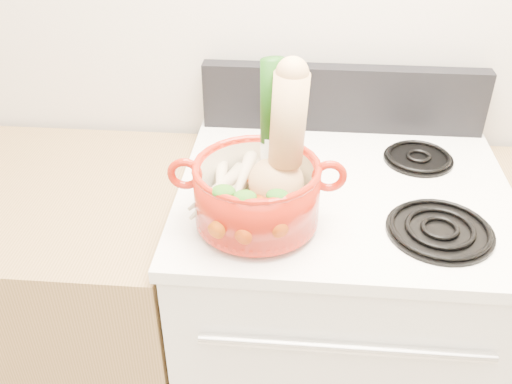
# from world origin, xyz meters

# --- Properties ---
(stove_body) EXTENTS (0.76, 0.65, 0.92)m
(stove_body) POSITION_xyz_m (0.00, 1.40, 0.46)
(stove_body) COLOR white
(stove_body) RESTS_ON floor
(cooktop) EXTENTS (0.78, 0.67, 0.03)m
(cooktop) POSITION_xyz_m (0.00, 1.40, 0.93)
(cooktop) COLOR white
(cooktop) RESTS_ON stove_body
(control_backsplash) EXTENTS (0.76, 0.05, 0.18)m
(control_backsplash) POSITION_xyz_m (0.00, 1.70, 1.04)
(control_backsplash) COLOR black
(control_backsplash) RESTS_ON cooktop
(oven_handle) EXTENTS (0.60, 0.02, 0.02)m
(oven_handle) POSITION_xyz_m (0.00, 1.06, 0.78)
(oven_handle) COLOR silver
(oven_handle) RESTS_ON stove_body
(burner_front_left) EXTENTS (0.22, 0.22, 0.02)m
(burner_front_left) POSITION_xyz_m (-0.19, 1.24, 0.96)
(burner_front_left) COLOR black
(burner_front_left) RESTS_ON cooktop
(burner_front_right) EXTENTS (0.22, 0.22, 0.02)m
(burner_front_right) POSITION_xyz_m (0.19, 1.24, 0.96)
(burner_front_right) COLOR black
(burner_front_right) RESTS_ON cooktop
(burner_back_left) EXTENTS (0.17, 0.17, 0.02)m
(burner_back_left) POSITION_xyz_m (-0.19, 1.54, 0.96)
(burner_back_left) COLOR black
(burner_back_left) RESTS_ON cooktop
(burner_back_right) EXTENTS (0.17, 0.17, 0.02)m
(burner_back_right) POSITION_xyz_m (0.19, 1.54, 0.96)
(burner_back_right) COLOR black
(burner_back_right) RESTS_ON cooktop
(dutch_oven) EXTENTS (0.27, 0.27, 0.13)m
(dutch_oven) POSITION_xyz_m (-0.19, 1.24, 1.03)
(dutch_oven) COLOR #A2190A
(dutch_oven) RESTS_ON burner_front_left
(pot_handle_left) EXTENTS (0.07, 0.02, 0.07)m
(pot_handle_left) POSITION_xyz_m (-0.34, 1.23, 1.08)
(pot_handle_left) COLOR #A2190A
(pot_handle_left) RESTS_ON dutch_oven
(pot_handle_right) EXTENTS (0.07, 0.02, 0.07)m
(pot_handle_right) POSITION_xyz_m (-0.05, 1.24, 1.08)
(pot_handle_right) COLOR #A2190A
(pot_handle_right) RESTS_ON dutch_oven
(squash) EXTENTS (0.14, 0.13, 0.30)m
(squash) POSITION_xyz_m (-0.16, 1.26, 1.14)
(squash) COLOR tan
(squash) RESTS_ON dutch_oven
(leek) EXTENTS (0.07, 0.07, 0.32)m
(leek) POSITION_xyz_m (-0.17, 1.29, 1.15)
(leek) COLOR beige
(leek) RESTS_ON dutch_oven
(ginger) EXTENTS (0.11, 0.09, 0.05)m
(ginger) POSITION_xyz_m (-0.17, 1.30, 1.02)
(ginger) COLOR tan
(ginger) RESTS_ON dutch_oven
(parsnip_0) EXTENTS (0.12, 0.20, 0.06)m
(parsnip_0) POSITION_xyz_m (-0.25, 1.26, 1.02)
(parsnip_0) COLOR beige
(parsnip_0) RESTS_ON dutch_oven
(parsnip_1) EXTENTS (0.12, 0.18, 0.05)m
(parsnip_1) POSITION_xyz_m (-0.28, 1.24, 1.02)
(parsnip_1) COLOR beige
(parsnip_1) RESTS_ON dutch_oven
(parsnip_2) EXTENTS (0.09, 0.21, 0.06)m
(parsnip_2) POSITION_xyz_m (-0.23, 1.29, 1.03)
(parsnip_2) COLOR beige
(parsnip_2) RESTS_ON dutch_oven
(parsnip_3) EXTENTS (0.13, 0.15, 0.05)m
(parsnip_3) POSITION_xyz_m (-0.28, 1.25, 1.03)
(parsnip_3) COLOR beige
(parsnip_3) RESTS_ON dutch_oven
(parsnip_4) EXTENTS (0.05, 0.19, 0.05)m
(parsnip_4) POSITION_xyz_m (-0.28, 1.28, 1.04)
(parsnip_4) COLOR beige
(parsnip_4) RESTS_ON dutch_oven
(parsnip_5) EXTENTS (0.06, 0.20, 0.05)m
(parsnip_5) POSITION_xyz_m (-0.23, 1.28, 1.04)
(parsnip_5) COLOR #F0E2C3
(parsnip_5) RESTS_ON dutch_oven
(carrot_0) EXTENTS (0.08, 0.18, 0.05)m
(carrot_0) POSITION_xyz_m (-0.19, 1.19, 1.02)
(carrot_0) COLOR #C84C0A
(carrot_0) RESTS_ON dutch_oven
(carrot_1) EXTENTS (0.10, 0.17, 0.05)m
(carrot_1) POSITION_xyz_m (-0.23, 1.19, 1.02)
(carrot_1) COLOR #D65C0A
(carrot_1) RESTS_ON dutch_oven
(carrot_2) EXTENTS (0.11, 0.17, 0.05)m
(carrot_2) POSITION_xyz_m (-0.18, 1.20, 1.03)
(carrot_2) COLOR #BC4309
(carrot_2) RESTS_ON dutch_oven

